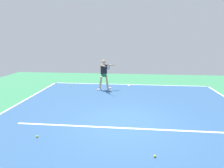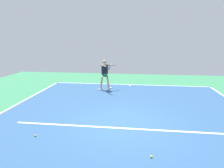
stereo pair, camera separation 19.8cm
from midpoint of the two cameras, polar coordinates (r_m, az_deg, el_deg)
name	(u,v)px [view 1 (the left image)]	position (r m, az deg, el deg)	size (l,w,h in m)	color
ground_plane	(125,123)	(7.27, 3.16, -11.26)	(20.68, 20.68, 0.00)	#388456
court_surface	(125,123)	(7.27, 3.16, -11.25)	(10.38, 12.47, 0.00)	#2D5484
court_line_baseline_near	(129,85)	(13.15, 4.50, -0.15)	(10.38, 0.10, 0.01)	white
court_line_service	(125,128)	(6.85, 2.96, -12.82)	(7.78, 0.10, 0.01)	white
court_line_centre_mark	(129,85)	(12.96, 4.47, -0.35)	(0.10, 0.30, 0.01)	white
tennis_player	(104,73)	(11.60, -2.81, 3.37)	(1.05, 1.42, 1.82)	tan
tennis_ball_near_player	(37,137)	(6.71, -21.97, -14.13)	(0.07, 0.07, 0.07)	yellow
tennis_ball_near_service_line	(155,156)	(5.45, 11.41, -20.08)	(0.07, 0.07, 0.07)	#CCE033
tennis_ball_centre_court	(71,86)	(12.97, -12.50, -0.47)	(0.07, 0.07, 0.07)	#CCE033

